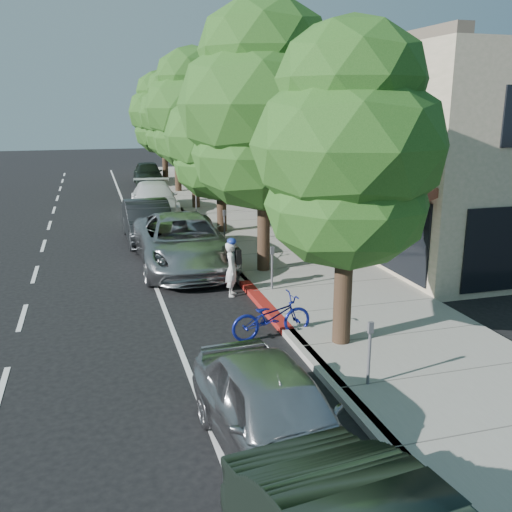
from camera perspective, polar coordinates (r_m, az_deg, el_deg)
name	(u,v)px	position (r m, az deg, el deg)	size (l,w,h in m)	color
ground	(275,320)	(14.58, 1.94, -6.44)	(120.00, 120.00, 0.00)	black
sidewalk	(268,241)	(22.51, 1.19, 1.50)	(4.60, 56.00, 0.15)	gray
curb	(211,245)	(21.95, -4.55, 1.10)	(0.30, 56.00, 0.15)	#9E998E
curb_red_segment	(264,305)	(15.44, 0.78, -4.88)	(0.32, 4.00, 0.15)	maroon
storefront_building	(337,136)	(33.90, 8.13, 11.75)	(10.00, 36.00, 7.00)	beige
street_tree_0	(349,151)	(12.08, 9.25, 10.37)	(4.12, 4.12, 7.04)	black
street_tree_1	(264,109)	(17.66, 0.80, 14.53)	(5.27, 5.27, 8.43)	black
street_tree_2	(220,137)	(23.50, -3.57, 11.76)	(4.61, 4.61, 6.69)	black
street_tree_3	(194,110)	(29.35, -6.27, 14.27)	(4.95, 4.95, 8.10)	black
street_tree_4	(176,115)	(35.27, -8.02, 13.80)	(4.47, 4.47, 7.54)	black
street_tree_5	(163,113)	(41.22, -9.27, 13.90)	(4.85, 4.85, 7.64)	black
cyclist	(232,269)	(16.19, -2.42, -1.30)	(0.57, 0.38, 1.57)	silver
bicycle	(271,317)	(13.37, 1.56, -6.09)	(0.69, 1.97, 1.03)	navy
silver_suv	(183,242)	(19.13, -7.34, 1.40)	(2.89, 6.27, 1.74)	#A8A9AD
dark_sedan	(148,221)	(23.04, -10.78, 3.41)	(1.71, 4.90, 1.62)	black
white_pickup	(154,199)	(28.69, -10.14, 5.64)	(2.19, 5.40, 1.57)	white
dark_suv_far	(148,173)	(39.59, -10.75, 8.13)	(1.84, 4.58, 1.56)	black
near_car_a	(274,414)	(9.03, 1.84, -15.48)	(1.76, 4.38, 1.49)	#AAAAAF
pedestrian	(309,222)	(21.23, 5.32, 3.37)	(0.90, 0.70, 1.84)	black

